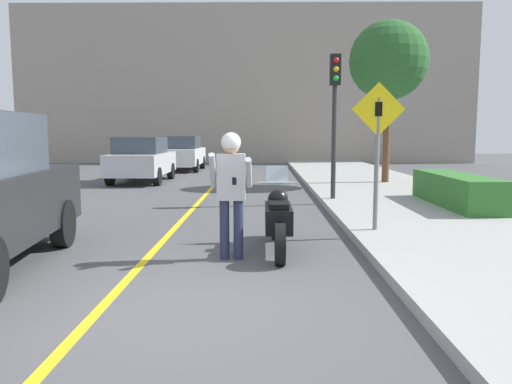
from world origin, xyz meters
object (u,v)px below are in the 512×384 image
object	(u,v)px
motorcycle	(278,219)
crossing_sign	(377,142)
traffic_light	(335,99)
parked_car_white	(182,153)
street_tree	(389,61)
parked_car_silver	(142,159)
person_biker	(231,181)

from	to	relation	value
motorcycle	crossing_sign	size ratio (longest dim) A/B	0.91
motorcycle	traffic_light	world-z (taller)	traffic_light
parked_car_white	street_tree	bearing A→B (deg)	-41.38
street_tree	parked_car_white	distance (m)	11.39
crossing_sign	parked_car_white	xyz separation A→B (m)	(-5.89, 15.81, -0.81)
street_tree	parked_car_silver	size ratio (longest dim) A/B	1.29
person_biker	street_tree	world-z (taller)	street_tree
person_biker	street_tree	size ratio (longest dim) A/B	0.34
person_biker	parked_car_silver	bearing A→B (deg)	109.44
person_biker	street_tree	distance (m)	11.59
crossing_sign	street_tree	bearing A→B (deg)	75.20
person_biker	crossing_sign	size ratio (longest dim) A/B	0.72
parked_car_silver	parked_car_white	size ratio (longest dim) A/B	1.00
parked_car_silver	street_tree	bearing A→B (deg)	-8.63
street_tree	parked_car_silver	bearing A→B (deg)	171.37
person_biker	parked_car_silver	xyz separation A→B (m)	(-4.05, 11.46, -0.28)
street_tree	parked_car_white	size ratio (longest dim) A/B	1.29
person_biker	parked_car_white	world-z (taller)	person_biker
motorcycle	street_tree	size ratio (longest dim) A/B	0.42
traffic_light	parked_car_white	bearing A→B (deg)	116.23
person_biker	traffic_light	xyz separation A→B (m)	(2.26, 5.68, 1.53)
street_tree	parked_car_white	xyz separation A→B (m)	(-8.16, 7.19, -3.37)
traffic_light	parked_car_silver	xyz separation A→B (m)	(-6.31, 5.78, -1.81)
person_biker	parked_car_silver	distance (m)	12.16
person_biker	traffic_light	distance (m)	6.30
traffic_light	parked_car_silver	bearing A→B (deg)	137.49
street_tree	motorcycle	bearing A→B (deg)	-112.63
motorcycle	traffic_light	size ratio (longest dim) A/B	0.64
crossing_sign	traffic_light	size ratio (longest dim) A/B	0.70
motorcycle	parked_car_white	size ratio (longest dim) A/B	0.55
motorcycle	person_biker	bearing A→B (deg)	-141.50
street_tree	crossing_sign	bearing A→B (deg)	-104.80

